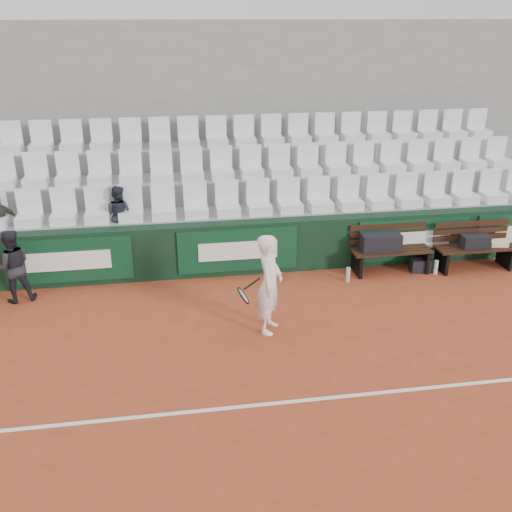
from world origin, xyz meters
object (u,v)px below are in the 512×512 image
Objects in this scene: bench_left at (390,261)px; sports_bag_right at (475,242)px; sports_bag_left at (381,242)px; sports_bag_ground at (421,265)px; water_bottle_far at (436,267)px; spectator_c at (116,191)px; water_bottle_near at (348,275)px; bench_right at (474,258)px; ball_kid at (12,266)px; tennis_player at (269,284)px.

sports_bag_right is at bearing -5.25° from bench_left.
sports_bag_left is 1.79× the size of sports_bag_ground.
sports_bag_right is at bearing 7.09° from water_bottle_far.
sports_bag_left is 0.67× the size of spectator_c.
water_bottle_far is at bearing -169.35° from spectator_c.
sports_bag_left is at bearing 172.98° from sports_bag_ground.
water_bottle_near is at bearing -174.80° from spectator_c.
bench_right is 2.05× the size of sports_bag_left.
sports_bag_ground is at bearing 163.67° from ball_kid.
bench_left is 0.61m from sports_bag_ground.
sports_bag_ground is (-0.99, 0.07, -0.44)m from sports_bag_right.
bench_right is 0.35m from sports_bag_right.
water_bottle_far is at bearing 162.41° from ball_kid.
bench_right is 6.83m from spectator_c.
tennis_player is at bearing -139.79° from water_bottle_near.
bench_right is at bearing 163.35° from ball_kid.
bench_right is 1.37× the size of spectator_c.
water_bottle_near is at bearing -177.87° from water_bottle_far.
tennis_player is 1.23× the size of ball_kid.
sports_bag_ground is at bearing -168.16° from spectator_c.
ball_kid reaches higher than sports_bag_right.
bench_left is 2.93× the size of sports_bag_right.
ball_kid reaches higher than water_bottle_far.
spectator_c is (1.71, 1.05, 0.91)m from ball_kid.
sports_bag_left is 4.95m from spectator_c.
bench_right is at bearing -2.23° from sports_bag_ground.
water_bottle_near is (-2.54, -0.19, -0.09)m from bench_right.
water_bottle_near is 5.81m from ball_kid.
tennis_player reaches higher than bench_left.
sports_bag_right is 1.86× the size of water_bottle_far.
sports_bag_ground is (0.59, -0.08, -0.10)m from bench_left.
bench_left is at bearing -168.48° from spectator_c.
sports_bag_right is at bearing 3.67° from water_bottle_near.
bench_left is at bearing 174.75° from sports_bag_right.
sports_bag_left is 1.43× the size of sports_bag_right.
ball_kid is at bearing 178.25° from water_bottle_near.
spectator_c is (-5.81, 1.17, 1.41)m from water_bottle_far.
water_bottle_near is 1.01× the size of water_bottle_far.
bench_right is at bearing 8.70° from water_bottle_far.
sports_bag_right is (1.80, -0.17, -0.04)m from sports_bag_left.
tennis_player reaches higher than water_bottle_far.
spectator_c is at bearing 169.51° from bench_left.
bench_right is 1.18× the size of ball_kid.
sports_bag_ground is 1.53m from water_bottle_near.
bench_left is 1.63m from bench_right.
sports_bag_left is at bearing 165.58° from water_bottle_far.
tennis_player is (-2.43, -1.79, 0.18)m from sports_bag_left.
sports_bag_left is 2.63× the size of water_bottle_near.
tennis_player is (-3.46, -1.52, 0.65)m from water_bottle_far.
bench_left is 0.96× the size of tennis_player.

